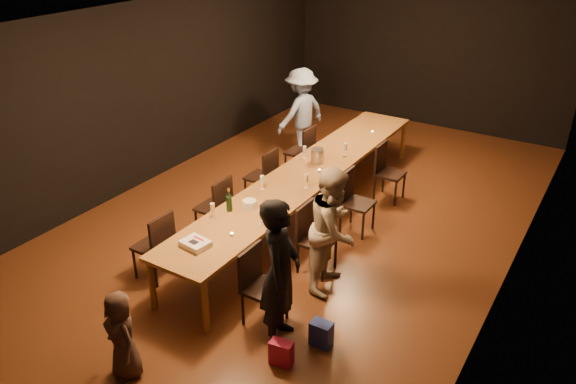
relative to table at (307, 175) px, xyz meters
The scene contains 30 objects.
ground 0.70m from the table, ahead, with size 10.00×10.00×0.00m, color #472411.
room_shell 1.38m from the table, ahead, with size 6.04×10.04×3.02m.
table is the anchor object (origin of this frame).
chair_right_0 2.56m from the table, 70.50° to the right, with size 0.42×0.42×0.93m, color black, non-canonical shape.
chair_right_1 1.49m from the table, 54.69° to the right, with size 0.42×0.42×0.93m, color black, non-canonical shape.
chair_right_2 0.88m from the table, ahead, with size 0.42×0.42×0.93m, color black, non-canonical shape.
chair_right_3 1.49m from the table, 54.69° to the left, with size 0.42×0.42×0.93m, color black, non-canonical shape.
chair_left_0 2.56m from the table, 109.50° to the right, with size 0.42×0.42×0.93m, color black, non-canonical shape.
chair_left_1 1.49m from the table, 125.31° to the right, with size 0.42×0.42×0.93m, color black, non-canonical shape.
chair_left_2 0.88m from the table, behind, with size 0.42×0.42×0.93m, color black, non-canonical shape.
chair_left_3 1.49m from the table, 125.31° to the left, with size 0.42×0.42×0.93m, color black, non-canonical shape.
woman_birthday 2.79m from the table, 65.64° to the right, with size 0.63×0.41×1.72m, color black.
woman_tan 1.78m from the table, 49.62° to the right, with size 0.78×0.61×1.60m, color #BFAB8F.
man_blue 2.49m from the table, 122.95° to the left, with size 1.08×0.62×1.67m, color #89A3D3.
child 3.82m from the table, 88.46° to the right, with size 0.48×0.31×0.98m, color #452E26.
gift_bag_red 3.23m from the table, 64.47° to the right, with size 0.24×0.13×0.28m, color #C71D50.
gift_bag_blue 2.93m from the table, 56.61° to the right, with size 0.23×0.16×0.29m, color #253BA1.
birthday_cake 2.48m from the table, 91.42° to the right, with size 0.34×0.29×0.07m.
plate_stack 1.37m from the table, 93.46° to the right, with size 0.18×0.18×0.10m, color white.
champagne_bottle 1.61m from the table, 98.97° to the right, with size 0.08×0.08×0.32m, color black, non-canonical shape.
ice_bucket 0.42m from the table, 96.96° to the left, with size 0.20×0.20×0.22m, color #A4A4A8.
wineglass_0 1.87m from the table, 99.63° to the right, with size 0.06×0.06×0.21m, color beige, non-canonical shape.
wineglass_1 1.68m from the table, 79.79° to the right, with size 0.06×0.06×0.21m, color beige, non-canonical shape.
wineglass_2 0.88m from the table, 106.32° to the right, with size 0.06×0.06×0.21m, color silver, non-canonical shape.
wineglass_3 0.56m from the table, 61.45° to the right, with size 0.06×0.06×0.21m, color beige, non-canonical shape.
wineglass_4 0.52m from the table, 125.48° to the left, with size 0.06×0.06×0.21m, color silver, non-canonical shape.
wineglass_5 0.90m from the table, 77.22° to the left, with size 0.06×0.06×0.21m, color silver, non-canonical shape.
tealight_near 2.06m from the table, 85.83° to the right, with size 0.05×0.05×0.03m, color #B2B7B2.
tealight_mid 0.19m from the table, 32.92° to the left, with size 0.05×0.05×0.03m, color #B2B7B2.
tealight_far 2.01m from the table, 85.71° to the left, with size 0.05×0.05×0.03m, color #B2B7B2.
Camera 1 is at (3.78, -6.59, 4.25)m, focal length 35.00 mm.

